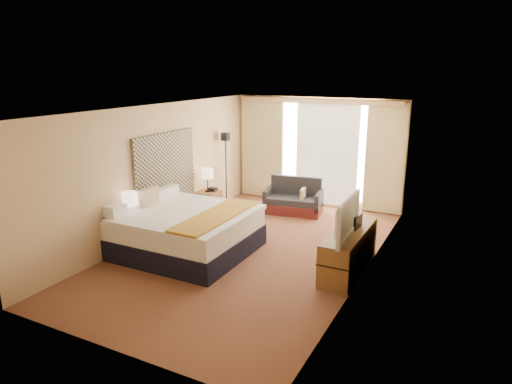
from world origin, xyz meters
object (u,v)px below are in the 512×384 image
at_px(nightstand_right, 209,203).
at_px(loveseat, 294,201).
at_px(lamp_right, 207,174).
at_px(bed, 185,230).
at_px(media_dresser, 349,250).
at_px(desk_chair, 350,243).
at_px(floor_lamp, 226,154).
at_px(lamp_left, 130,199).
at_px(television, 341,217).
at_px(nightstand_left, 134,238).

xyz_separation_m(nightstand_right, loveseat, (1.68, 1.04, -0.01)).
bearing_deg(lamp_right, bed, -68.33).
bearing_deg(media_dresser, desk_chair, 100.17).
bearing_deg(media_dresser, floor_lamp, 148.34).
distance_m(lamp_left, television, 3.73).
bearing_deg(floor_lamp, lamp_left, -89.87).
height_order(media_dresser, floor_lamp, floor_lamp).
xyz_separation_m(loveseat, lamp_left, (-1.70, -3.54, 0.74)).
xyz_separation_m(loveseat, lamp_right, (-1.67, -1.07, 0.70)).
distance_m(floor_lamp, desk_chair, 4.35).
height_order(nightstand_left, floor_lamp, floor_lamp).
bearing_deg(loveseat, floor_lamp, 177.42).
distance_m(nightstand_right, television, 4.16).
distance_m(media_dresser, desk_chair, 0.18).
distance_m(desk_chair, lamp_left, 3.93).
relative_size(floor_lamp, lamp_left, 3.04).
bearing_deg(bed, nightstand_right, 111.56).
distance_m(bed, lamp_left, 1.12).
relative_size(bed, television, 1.99).
height_order(floor_lamp, lamp_left, floor_lamp).
bearing_deg(nightstand_left, desk_chair, 18.39).
height_order(nightstand_right, floor_lamp, floor_lamp).
bearing_deg(desk_chair, lamp_left, -159.11).
bearing_deg(nightstand_right, lamp_left, -90.51).
relative_size(nightstand_right, lamp_right, 1.02).
relative_size(bed, desk_chair, 2.47).
bearing_deg(media_dresser, lamp_right, 158.97).
xyz_separation_m(floor_lamp, lamp_right, (0.04, -0.88, -0.29)).
distance_m(nightstand_right, lamp_right, 0.69).
relative_size(media_dresser, desk_chair, 1.94).
height_order(media_dresser, bed, bed).
height_order(nightstand_left, television, television).
height_order(nightstand_left, lamp_left, lamp_left).
height_order(media_dresser, desk_chair, desk_chair).
xyz_separation_m(loveseat, desk_chair, (1.99, -2.32, 0.14)).
bearing_deg(television, desk_chair, -3.73).
relative_size(nightstand_left, nightstand_right, 1.00).
xyz_separation_m(bed, lamp_right, (-0.80, 2.01, 0.56)).
distance_m(nightstand_right, media_dresser, 3.97).
bearing_deg(loveseat, nightstand_right, -157.17).
height_order(lamp_left, lamp_right, lamp_left).
xyz_separation_m(bed, loveseat, (0.87, 3.08, -0.14)).
height_order(bed, loveseat, bed).
height_order(nightstand_left, media_dresser, media_dresser).
bearing_deg(nightstand_left, loveseat, 64.57).
bearing_deg(media_dresser, television, -97.18).
bearing_deg(desk_chair, nightstand_left, -159.04).
bearing_deg(lamp_left, loveseat, 64.29).
bearing_deg(media_dresser, bed, -168.38).
relative_size(floor_lamp, television, 1.55).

